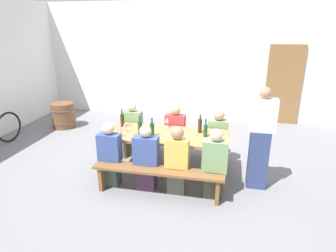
# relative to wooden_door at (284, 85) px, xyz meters

# --- Properties ---
(ground_plane) EXTENTS (24.00, 24.00, 0.00)m
(ground_plane) POSITION_rel_wooden_door_xyz_m (-2.40, -3.44, -1.05)
(ground_plane) COLOR slate
(back_wall) EXTENTS (14.00, 0.20, 3.20)m
(back_wall) POSITION_rel_wooden_door_xyz_m (-2.40, 0.14, 0.55)
(back_wall) COLOR white
(back_wall) RESTS_ON ground
(wooden_door) EXTENTS (0.90, 0.06, 2.10)m
(wooden_door) POSITION_rel_wooden_door_xyz_m (0.00, 0.00, 0.00)
(wooden_door) COLOR olive
(wooden_door) RESTS_ON ground
(tasting_table) EXTENTS (2.16, 0.90, 0.75)m
(tasting_table) POSITION_rel_wooden_door_xyz_m (-2.40, -3.44, -0.37)
(tasting_table) COLOR #9E7247
(tasting_table) RESTS_ON ground
(bench_near) EXTENTS (2.06, 0.30, 0.45)m
(bench_near) POSITION_rel_wooden_door_xyz_m (-2.40, -4.19, -0.69)
(bench_near) COLOR brown
(bench_near) RESTS_ON ground
(bench_far) EXTENTS (2.06, 0.30, 0.45)m
(bench_far) POSITION_rel_wooden_door_xyz_m (-2.40, -2.69, -0.69)
(bench_far) COLOR brown
(bench_far) RESTS_ON ground
(wine_bottle_0) EXTENTS (0.07, 0.07, 0.31)m
(wine_bottle_0) POSITION_rel_wooden_door_xyz_m (-1.75, -3.42, -0.19)
(wine_bottle_0) COLOR #194723
(wine_bottle_0) RESTS_ON tasting_table
(wine_bottle_1) EXTENTS (0.07, 0.07, 0.34)m
(wine_bottle_1) POSITION_rel_wooden_door_xyz_m (-3.32, -3.23, -0.17)
(wine_bottle_1) COLOR #332814
(wine_bottle_1) RESTS_ON tasting_table
(wine_bottle_2) EXTENTS (0.08, 0.08, 0.32)m
(wine_bottle_2) POSITION_rel_wooden_door_xyz_m (-2.64, -3.60, -0.18)
(wine_bottle_2) COLOR #194723
(wine_bottle_2) RESTS_ON tasting_table
(wine_bottle_3) EXTENTS (0.07, 0.07, 0.33)m
(wine_bottle_3) POSITION_rel_wooden_door_xyz_m (-1.86, -3.25, -0.17)
(wine_bottle_3) COLOR #332814
(wine_bottle_3) RESTS_ON tasting_table
(wine_bottle_4) EXTENTS (0.07, 0.07, 0.32)m
(wine_bottle_4) POSITION_rel_wooden_door_xyz_m (-2.88, -3.53, -0.18)
(wine_bottle_4) COLOR #194723
(wine_bottle_4) RESTS_ON tasting_table
(wine_glass_0) EXTENTS (0.07, 0.07, 0.17)m
(wine_glass_0) POSITION_rel_wooden_door_xyz_m (-3.17, -3.50, -0.18)
(wine_glass_0) COLOR silver
(wine_glass_0) RESTS_ON tasting_table
(wine_glass_1) EXTENTS (0.08, 0.08, 0.19)m
(wine_glass_1) POSITION_rel_wooden_door_xyz_m (-2.49, -3.08, -0.16)
(wine_glass_1) COLOR silver
(wine_glass_1) RESTS_ON tasting_table
(wine_glass_2) EXTENTS (0.07, 0.07, 0.16)m
(wine_glass_2) POSITION_rel_wooden_door_xyz_m (-2.30, -3.74, -0.19)
(wine_glass_2) COLOR silver
(wine_glass_2) RESTS_ON tasting_table
(wine_glass_3) EXTENTS (0.07, 0.07, 0.16)m
(wine_glass_3) POSITION_rel_wooden_door_xyz_m (-3.16, -3.73, -0.19)
(wine_glass_3) COLOR silver
(wine_glass_3) RESTS_ON tasting_table
(seated_guest_near_0) EXTENTS (0.37, 0.24, 1.10)m
(seated_guest_near_0) POSITION_rel_wooden_door_xyz_m (-3.24, -4.04, -0.53)
(seated_guest_near_0) COLOR #3B4B3F
(seated_guest_near_0) RESTS_ON ground
(seated_guest_near_1) EXTENTS (0.40, 0.24, 1.10)m
(seated_guest_near_1) POSITION_rel_wooden_door_xyz_m (-2.62, -4.04, -0.54)
(seated_guest_near_1) COLOR #452842
(seated_guest_near_1) RESTS_ON ground
(seated_guest_near_2) EXTENTS (0.37, 0.24, 1.12)m
(seated_guest_near_2) POSITION_rel_wooden_door_xyz_m (-2.13, -4.04, -0.51)
(seated_guest_near_2) COLOR #515548
(seated_guest_near_2) RESTS_ON ground
(seated_guest_near_3) EXTENTS (0.38, 0.24, 1.12)m
(seated_guest_near_3) POSITION_rel_wooden_door_xyz_m (-1.54, -4.04, -0.52)
(seated_guest_near_3) COLOR #424836
(seated_guest_near_3) RESTS_ON ground
(seated_guest_far_0) EXTENTS (0.39, 0.24, 1.13)m
(seated_guest_far_0) POSITION_rel_wooden_door_xyz_m (-3.26, -2.84, -0.52)
(seated_guest_far_0) COLOR #4C4C35
(seated_guest_far_0) RESTS_ON ground
(seated_guest_far_1) EXTENTS (0.38, 0.24, 1.13)m
(seated_guest_far_1) POSITION_rel_wooden_door_xyz_m (-2.38, -2.84, -0.52)
(seated_guest_far_1) COLOR #435757
(seated_guest_far_1) RESTS_ON ground
(seated_guest_far_2) EXTENTS (0.38, 0.24, 1.08)m
(seated_guest_far_2) POSITION_rel_wooden_door_xyz_m (-1.56, -2.84, -0.53)
(seated_guest_far_2) COLOR #502658
(seated_guest_far_2) RESTS_ON ground
(standing_host) EXTENTS (0.41, 0.24, 1.68)m
(standing_host) POSITION_rel_wooden_door_xyz_m (-0.87, -3.59, -0.24)
(standing_host) COLOR navy
(standing_host) RESTS_ON ground
(wine_barrel) EXTENTS (0.61, 0.61, 0.65)m
(wine_barrel) POSITION_rel_wooden_door_xyz_m (-5.61, -1.59, -0.72)
(wine_barrel) COLOR brown
(wine_barrel) RESTS_ON ground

